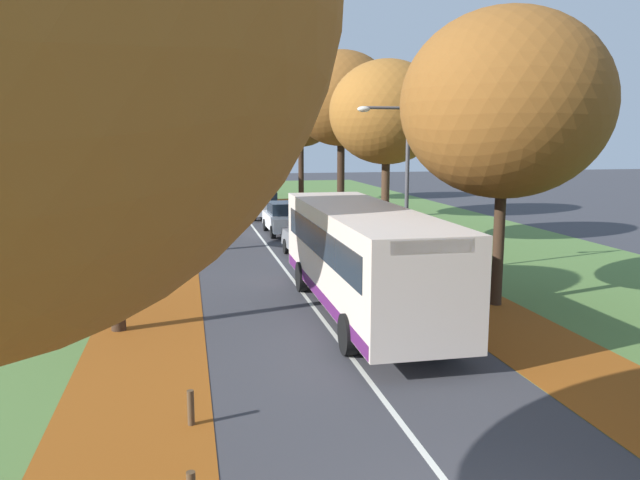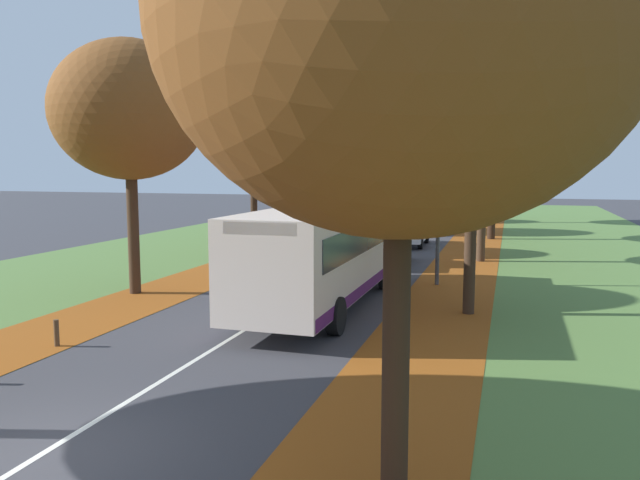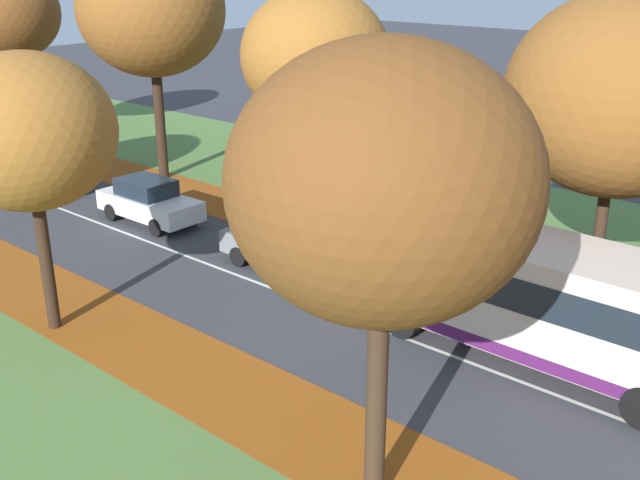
% 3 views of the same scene
% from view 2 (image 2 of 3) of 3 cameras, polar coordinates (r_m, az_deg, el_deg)
% --- Properties ---
extents(ground_plane, '(160.00, 160.00, 0.00)m').
position_cam_2_polar(ground_plane, '(10.34, -24.37, -17.58)').
color(ground_plane, '#38383D').
extents(grass_verge_left, '(12.00, 90.00, 0.01)m').
position_cam_2_polar(grass_verge_left, '(31.44, -12.91, -1.04)').
color(grass_verge_left, '#517538').
rests_on(grass_verge_left, ground).
extents(leaf_litter_left, '(2.80, 60.00, 0.00)m').
position_cam_2_polar(leaf_litter_left, '(24.05, -10.50, -3.32)').
color(leaf_litter_left, '#8C4714').
rests_on(leaf_litter_left, grass_verge_left).
extents(grass_verge_right, '(12.00, 90.00, 0.01)m').
position_cam_2_polar(grass_verge_right, '(27.45, 22.69, -2.50)').
color(grass_verge_right, '#517538').
rests_on(grass_verge_right, ground).
extents(leaf_litter_right, '(2.80, 60.00, 0.00)m').
position_cam_2_polar(leaf_litter_right, '(21.47, 11.93, -4.55)').
color(leaf_litter_right, '#8C4714').
rests_on(leaf_litter_right, grass_verge_right).
extents(road_centre_line, '(0.12, 80.00, 0.01)m').
position_cam_2_polar(road_centre_line, '(28.04, 3.64, -1.81)').
color(road_centre_line, silver).
rests_on(road_centre_line, ground).
extents(tree_left_near, '(4.94, 4.94, 8.18)m').
position_cam_2_polar(tree_left_near, '(21.19, -17.06, 11.25)').
color(tree_left_near, '#382619').
rests_on(tree_left_near, ground).
extents(tree_left_mid, '(4.27, 4.27, 7.17)m').
position_cam_2_polar(tree_left_mid, '(30.39, -6.13, 8.71)').
color(tree_left_mid, black).
rests_on(tree_left_mid, ground).
extents(tree_left_far, '(5.15, 5.15, 8.68)m').
position_cam_2_polar(tree_left_far, '(40.06, 0.26, 9.84)').
color(tree_left_far, black).
rests_on(tree_left_far, ground).
extents(tree_left_distant, '(4.11, 4.11, 7.15)m').
position_cam_2_polar(tree_left_distant, '(47.95, 3.14, 8.04)').
color(tree_left_distant, '#422D1E').
rests_on(tree_left_distant, ground).
extents(tree_right_nearest, '(5.79, 5.79, 8.51)m').
position_cam_2_polar(tree_right_nearest, '(7.62, 7.40, 19.91)').
color(tree_right_nearest, black).
rests_on(tree_right_nearest, ground).
extents(tree_right_near, '(5.92, 5.92, 8.50)m').
position_cam_2_polar(tree_right_near, '(17.92, 13.92, 11.90)').
color(tree_right_near, '#382619').
rests_on(tree_right_near, ground).
extents(tree_right_mid, '(5.08, 5.08, 8.30)m').
position_cam_2_polar(tree_right_mid, '(28.18, 14.81, 10.23)').
color(tree_right_mid, '#422D1E').
rests_on(tree_right_mid, ground).
extents(tree_right_far, '(6.06, 6.06, 9.86)m').
position_cam_2_polar(tree_right_far, '(37.23, 15.70, 11.03)').
color(tree_right_far, black).
rests_on(tree_right_far, ground).
extents(tree_right_distant, '(5.19, 5.19, 8.87)m').
position_cam_2_polar(tree_right_distant, '(48.44, 15.62, 9.26)').
color(tree_right_distant, black).
rests_on(tree_right_distant, ground).
extents(bollard_third, '(0.12, 0.12, 0.63)m').
position_cam_2_polar(bollard_third, '(15.83, -22.95, -7.84)').
color(bollard_third, '#4C3823').
rests_on(bollard_third, ground).
extents(streetlamp_right, '(1.89, 0.28, 6.00)m').
position_cam_2_polar(streetlamp_right, '(22.13, 9.98, 5.54)').
color(streetlamp_right, '#47474C').
rests_on(streetlamp_right, ground).
extents(bus, '(2.73, 10.42, 2.98)m').
position_cam_2_polar(bus, '(18.67, 0.68, -0.82)').
color(bus, beige).
rests_on(bus, ground).
extents(car_grey_lead, '(1.90, 4.26, 1.62)m').
position_cam_2_polar(car_grey_lead, '(26.70, 6.07, -0.51)').
color(car_grey_lead, slate).
rests_on(car_grey_lead, ground).
extents(car_white_following, '(1.82, 4.22, 1.62)m').
position_cam_2_polar(car_white_following, '(33.30, 8.14, 0.89)').
color(car_white_following, silver).
rests_on(car_white_following, ground).
extents(car_silver_third_in_line, '(1.88, 4.25, 1.62)m').
position_cam_2_polar(car_silver_third_in_line, '(39.93, 9.29, 1.83)').
color(car_silver_third_in_line, '#B7BABF').
rests_on(car_silver_third_in_line, ground).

